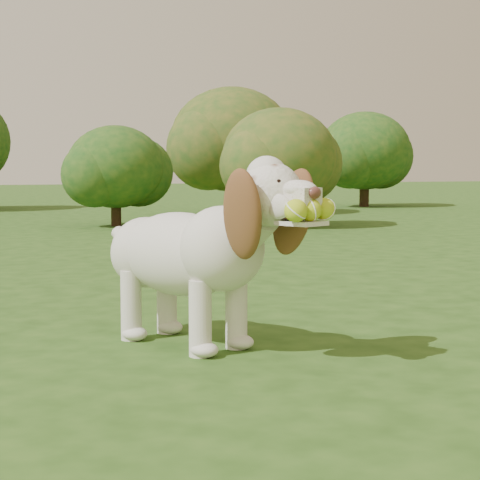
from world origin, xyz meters
name	(u,v)px	position (x,y,z in m)	size (l,w,h in m)	color
ground	(116,391)	(0.00, 0.00, 0.00)	(80.00, 80.00, 0.00)	#214212
dog	(198,247)	(0.52, 0.54, 0.45)	(0.75, 1.26, 0.84)	silver
shrub_f	(232,140)	(4.93, 10.21, 1.31)	(2.15, 2.15, 2.23)	#382314
shrub_c	(116,167)	(2.26, 8.15, 0.82)	(1.35, 1.35, 1.40)	#382314
shrub_d	(279,157)	(4.25, 7.04, 0.96)	(1.57, 1.57, 1.63)	#382314
shrub_h	(365,151)	(8.67, 11.72, 1.18)	(1.94, 1.94, 2.01)	#382314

